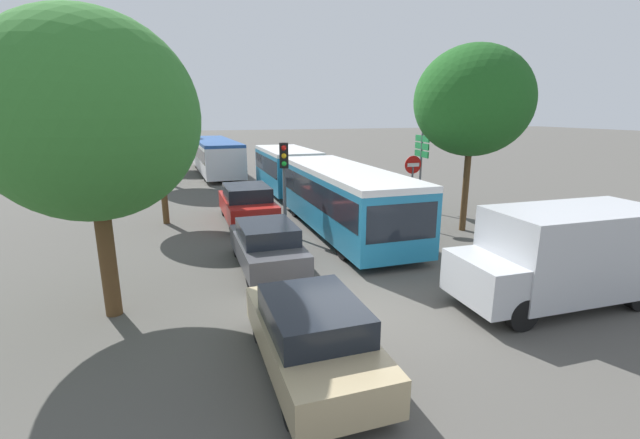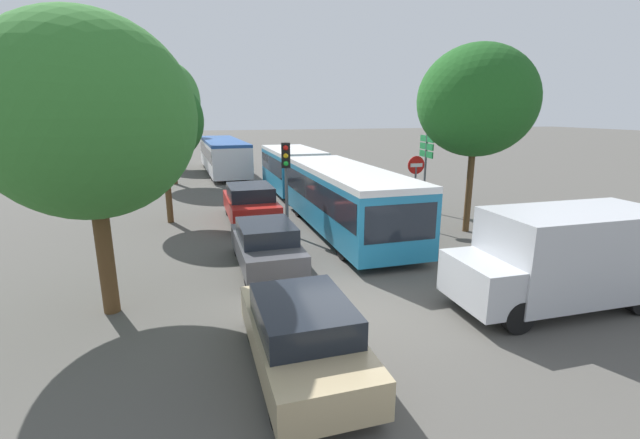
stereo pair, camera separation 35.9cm
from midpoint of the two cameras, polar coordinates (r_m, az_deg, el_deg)
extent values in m
plane|color=#4F4C47|center=(10.05, 6.49, -12.40)|extent=(200.00, 200.00, 0.00)
cube|color=teal|center=(16.15, 3.93, 2.68)|extent=(2.60, 9.27, 1.99)
cube|color=black|center=(16.08, 3.95, 3.93)|extent=(2.61, 8.90, 0.87)
cube|color=silver|center=(15.97, 4.00, 6.52)|extent=(2.60, 9.27, 0.19)
cube|color=teal|center=(24.43, -3.24, 6.63)|extent=(2.56, 6.35, 1.99)
cube|color=black|center=(24.38, -3.26, 7.46)|extent=(2.58, 6.10, 0.87)
cube|color=silver|center=(24.31, -3.28, 9.18)|extent=(2.56, 6.35, 0.19)
cylinder|color=black|center=(20.93, -0.93, 5.37)|extent=(1.85, 1.00, 1.83)
cube|color=black|center=(12.02, 11.53, -0.45)|extent=(2.18, 0.13, 1.07)
cylinder|color=black|center=(14.15, 12.01, -2.53)|extent=(0.30, 0.98, 0.97)
cylinder|color=black|center=(13.31, 4.08, -3.31)|extent=(0.30, 0.98, 0.97)
cylinder|color=black|center=(19.38, 3.75, 2.28)|extent=(0.30, 0.98, 0.97)
cylinder|color=black|center=(18.77, -2.23, 1.91)|extent=(0.30, 0.98, 0.97)
cylinder|color=black|center=(24.80, -0.87, 4.94)|extent=(0.30, 0.98, 0.97)
cylinder|color=black|center=(24.33, -5.61, 4.70)|extent=(0.30, 0.98, 0.97)
cube|color=silver|center=(32.91, -12.50, 8.29)|extent=(3.13, 11.54, 1.99)
cube|color=black|center=(32.88, -12.53, 8.90)|extent=(3.12, 10.97, 0.83)
cube|color=#234C93|center=(32.82, -12.60, 10.18)|extent=(3.13, 11.54, 0.20)
cylinder|color=black|center=(36.63, -14.78, 7.51)|extent=(0.35, 1.01, 0.99)
cylinder|color=black|center=(36.84, -11.45, 7.74)|extent=(0.35, 1.01, 0.99)
cylinder|color=black|center=(29.51, -13.71, 6.06)|extent=(0.35, 1.01, 0.99)
cylinder|color=black|center=(29.76, -9.61, 6.33)|extent=(0.35, 1.01, 0.99)
cube|color=tan|center=(7.84, -1.06, -15.85)|extent=(1.75, 3.97, 0.64)
cube|color=black|center=(7.49, -0.88, -12.47)|extent=(1.58, 2.09, 0.49)
cylinder|color=black|center=(8.92, -7.81, -13.94)|extent=(0.22, 0.60, 0.60)
cylinder|color=black|center=(9.20, 1.07, -12.86)|extent=(0.22, 0.60, 0.60)
cylinder|color=black|center=(6.83, -4.09, -23.68)|extent=(0.22, 0.60, 0.60)
cylinder|color=black|center=(7.19, 7.71, -21.55)|extent=(0.22, 0.60, 0.60)
cube|color=#47474C|center=(12.69, -6.39, -3.90)|extent=(1.74, 3.95, 0.64)
cube|color=black|center=(12.43, -6.38, -1.58)|extent=(1.57, 2.08, 0.49)
cylinder|color=black|center=(13.86, -10.16, -3.61)|extent=(0.22, 0.60, 0.60)
cylinder|color=black|center=(14.07, -4.50, -3.15)|extent=(0.22, 0.60, 0.60)
cylinder|color=black|center=(11.50, -8.63, -7.30)|extent=(0.22, 0.60, 0.60)
cylinder|color=black|center=(11.76, -1.84, -6.66)|extent=(0.22, 0.60, 0.60)
cube|color=#B21E19|center=(18.07, -8.71, 1.75)|extent=(1.96, 4.47, 0.72)
cube|color=black|center=(17.85, -8.74, 3.66)|extent=(1.77, 2.35, 0.55)
cylinder|color=black|center=(19.43, -11.59, 1.60)|extent=(0.25, 0.68, 0.68)
cylinder|color=black|center=(19.62, -7.00, 1.91)|extent=(0.25, 0.68, 0.68)
cylinder|color=black|center=(16.68, -10.64, -0.43)|extent=(0.25, 0.68, 0.68)
cylinder|color=black|center=(16.91, -5.33, -0.04)|extent=(0.25, 0.68, 0.68)
cube|color=#B7BABF|center=(11.68, 31.49, -3.73)|extent=(4.11, 2.03, 2.00)
cube|color=#B7BABF|center=(10.20, 21.32, -7.76)|extent=(0.91, 1.91, 1.00)
cylinder|color=black|center=(10.04, 25.82, -11.59)|extent=(0.72, 0.25, 0.72)
cylinder|color=black|center=(11.22, 20.23, -8.29)|extent=(0.72, 0.25, 0.72)
cylinder|color=black|center=(13.35, 31.94, -6.04)|extent=(0.72, 0.25, 0.72)
cylinder|color=#56595E|center=(15.76, -3.83, 4.01)|extent=(0.12, 0.12, 3.40)
cube|color=black|center=(15.59, -3.91, 8.53)|extent=(0.36, 0.30, 0.90)
sphere|color=red|center=(15.42, -3.93, 9.51)|extent=(0.18, 0.18, 0.18)
sphere|color=#EAAD14|center=(15.44, -3.91, 8.48)|extent=(0.18, 0.18, 0.18)
sphere|color=green|center=(15.47, -3.89, 7.45)|extent=(0.18, 0.18, 0.18)
cylinder|color=#56595E|center=(17.30, 13.05, 2.90)|extent=(0.08, 0.08, 2.40)
cylinder|color=red|center=(17.10, 13.29, 7.08)|extent=(0.70, 0.03, 0.70)
cube|color=white|center=(17.09, 13.32, 7.07)|extent=(0.50, 0.04, 0.14)
cylinder|color=#56595E|center=(20.17, 14.33, 6.13)|extent=(0.10, 0.10, 3.60)
cube|color=#197A38|center=(20.03, 14.59, 10.38)|extent=(0.21, 1.40, 0.28)
cube|color=#197A38|center=(20.05, 14.53, 9.41)|extent=(0.21, 1.40, 0.28)
cube|color=#197A38|center=(20.08, 14.47, 8.45)|extent=(0.21, 1.40, 0.28)
cylinder|color=#51381E|center=(10.63, -25.86, -4.20)|extent=(0.35, 0.35, 2.78)
ellipsoid|color=#33752D|center=(10.17, -27.70, 11.99)|extent=(4.41, 4.41, 4.25)
ellipsoid|color=#33752D|center=(10.18, -28.25, 8.32)|extent=(2.64, 2.64, 2.33)
cylinder|color=#51381E|center=(18.52, -19.10, 3.99)|extent=(0.25, 0.25, 2.89)
ellipsoid|color=#1E561E|center=(18.27, -19.80, 12.38)|extent=(3.22, 3.22, 3.38)
cylinder|color=#51381E|center=(28.51, -18.64, 7.85)|extent=(0.31, 0.31, 3.36)
ellipsoid|color=#3D7F38|center=(28.38, -19.21, 14.73)|extent=(3.78, 3.78, 4.66)
ellipsoid|color=#286623|center=(28.60, -17.93, 13.41)|extent=(2.27, 2.27, 2.56)
cylinder|color=#51381E|center=(36.37, -18.09, 8.61)|extent=(0.33, 0.33, 2.71)
ellipsoid|color=#1E561E|center=(36.24, -18.43, 12.92)|extent=(3.68, 3.68, 3.69)
cylinder|color=#51381E|center=(17.15, 19.84, 3.97)|extent=(0.24, 0.24, 3.37)
ellipsoid|color=#1E561E|center=(16.92, 20.77, 14.58)|extent=(4.23, 4.23, 3.96)
camera|label=1|loc=(0.18, -89.23, 0.20)|focal=24.00mm
camera|label=2|loc=(0.18, 90.77, -0.20)|focal=24.00mm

